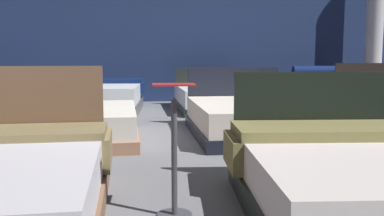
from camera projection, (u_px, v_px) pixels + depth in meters
The scene contains 10 objects.
ground_plane at pixel (163, 141), 5.53m from camera, with size 18.00×18.00×0.02m, color slate.
showroom_back_wall at pixel (156, 29), 10.12m from camera, with size 18.00×0.06×3.50m, color navy.
bed_2 at pixel (354, 179), 2.92m from camera, with size 1.67×2.02×0.95m.
bed_5 at pixel (75, 125), 5.49m from camera, with size 1.72×2.04×0.42m.
bed_6 at pixel (250, 119), 5.83m from camera, with size 1.62×2.21×0.91m.
bed_9 at pixel (100, 98), 8.35m from camera, with size 1.73×2.07×0.61m.
bed_10 at pixel (216, 98), 8.65m from camera, with size 1.63×2.18×0.82m.
bed_11 at pixel (325, 94), 8.86m from camera, with size 1.72×2.06×0.88m.
price_sign at pixel (174, 167), 2.84m from camera, with size 0.28×0.24×0.91m.
support_pillar at pixel (374, 28), 10.04m from camera, with size 0.40×0.40×3.50m, color silver.
Camera 1 is at (-0.16, -5.44, 1.08)m, focal length 39.61 mm.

